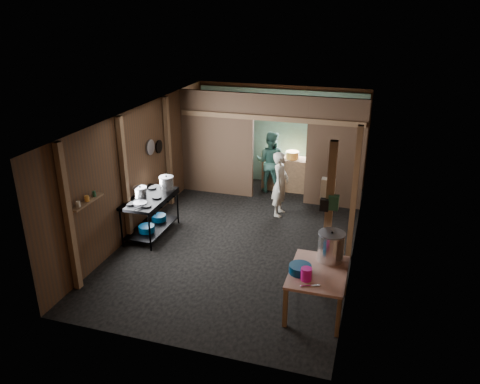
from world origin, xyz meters
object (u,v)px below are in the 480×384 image
(stove_pot_large, at_px, (167,184))
(yellow_tub, at_px, (292,155))
(prep_table, at_px, (317,290))
(stock_pot, at_px, (331,247))
(gas_range, at_px, (151,216))
(cook, at_px, (280,184))
(pink_bucket, at_px, (306,274))

(stove_pot_large, distance_m, yellow_tub, 3.60)
(prep_table, distance_m, stock_pot, 0.72)
(gas_range, bearing_deg, stock_pot, -17.54)
(stock_pot, height_order, cook, cook)
(gas_range, bearing_deg, prep_table, -23.43)
(pink_bucket, distance_m, cook, 3.87)
(stock_pot, distance_m, yellow_tub, 4.83)
(stove_pot_large, bearing_deg, prep_table, -30.56)
(gas_range, bearing_deg, yellow_tub, 55.53)
(stock_pot, bearing_deg, pink_bucket, -111.31)
(prep_table, bearing_deg, cook, 111.80)
(gas_range, bearing_deg, pink_bucket, -28.18)
(stove_pot_large, distance_m, stock_pot, 4.04)
(cook, bearing_deg, yellow_tub, 5.27)
(gas_range, xyz_separation_m, pink_bucket, (3.57, -1.91, 0.38))
(stove_pot_large, relative_size, cook, 0.21)
(stove_pot_large, height_order, yellow_tub, stove_pot_large)
(gas_range, distance_m, stock_pot, 4.06)
(gas_range, distance_m, cook, 2.97)
(stove_pot_large, relative_size, stock_pot, 0.63)
(gas_range, relative_size, prep_table, 1.20)
(prep_table, distance_m, yellow_tub, 5.21)
(gas_range, bearing_deg, stove_pot_large, 70.58)
(stove_pot_large, relative_size, yellow_tub, 0.94)
(prep_table, xyz_separation_m, pink_bucket, (-0.14, -0.30, 0.45))
(prep_table, relative_size, pink_bucket, 6.06)
(yellow_tub, bearing_deg, stove_pot_large, -126.58)
(gas_range, height_order, prep_table, gas_range)
(stock_pot, xyz_separation_m, yellow_tub, (-1.52, 4.59, 0.00))
(pink_bucket, bearing_deg, gas_range, 151.82)
(gas_range, bearing_deg, cook, 36.78)
(prep_table, height_order, stove_pot_large, stove_pot_large)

